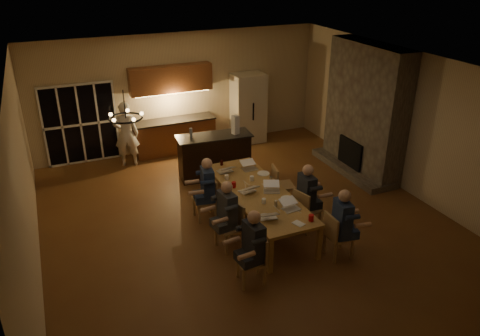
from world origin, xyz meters
The scene contains 44 objects.
floor centered at (0.00, 0.00, 0.00)m, with size 9.00×9.00×0.00m, color brown.
back_wall centered at (0.00, 4.52, 1.60)m, with size 8.00×0.04×3.20m, color #CBB98F.
left_wall centered at (-4.02, 0.00, 1.60)m, with size 0.04×9.00×3.20m, color #CBB98F.
right_wall centered at (4.02, 0.00, 1.60)m, with size 0.04×9.00×3.20m, color #CBB98F.
ceiling centered at (0.00, 0.00, 3.22)m, with size 8.00×9.00×0.04m, color white.
french_doors centered at (-2.70, 4.47, 1.05)m, with size 1.86×0.08×2.10m, color black.
fireplace centered at (3.70, 1.20, 1.60)m, with size 0.58×2.50×3.20m, color #5E584A.
kitchenette centered at (-0.30, 4.20, 1.20)m, with size 2.24×0.68×2.40m, color brown, non-canonical shape.
refrigerator centered at (1.90, 4.15, 1.00)m, with size 0.90×0.68×2.00m, color beige.
dining_table centered at (0.18, -0.16, 0.38)m, with size 1.10×3.21×0.75m, color #AC8744.
bar_island centered at (0.16, 2.30, 0.54)m, with size 1.81×0.68×1.08m, color black.
chair_left_near centered at (-0.72, -1.80, 0.45)m, with size 0.44×0.44×0.89m, color #A97E54, non-canonical shape.
chair_left_mid centered at (-0.67, -0.70, 0.45)m, with size 0.44×0.44×0.89m, color #A97E54, non-canonical shape.
chair_left_far centered at (-0.74, 0.49, 0.45)m, with size 0.44×0.44×0.89m, color #A97E54, non-canonical shape.
chair_right_near centered at (1.06, -1.75, 0.45)m, with size 0.44×0.44×0.89m, color #A97E54, non-canonical shape.
chair_right_mid centered at (1.00, -0.72, 0.45)m, with size 0.44×0.44×0.89m, color #A97E54, non-canonical shape.
chair_right_far centered at (1.07, 0.42, 0.45)m, with size 0.44×0.44×0.89m, color #A97E54, non-canonical shape.
person_left_near centered at (-0.68, -1.81, 0.69)m, with size 0.60×0.60×1.38m, color #22252B, non-canonical shape.
person_right_near centered at (1.06, -1.78, 0.69)m, with size 0.60×0.60×1.38m, color navy, non-canonical shape.
person_left_mid centered at (-0.70, -0.67, 0.69)m, with size 0.60×0.60×1.38m, color #3D4248, non-canonical shape.
person_right_mid centered at (1.02, -0.63, 0.69)m, with size 0.60×0.60×1.38m, color #22252B, non-canonical shape.
person_left_far centered at (-0.68, 0.43, 0.69)m, with size 0.60×0.60×1.38m, color navy, non-canonical shape.
standing_person centered at (-1.67, 3.83, 0.86)m, with size 0.62×0.41×1.71m, color white.
chandelier centered at (-2.32, -0.51, 2.75)m, with size 0.54×0.54×0.03m, color black.
laptop_a centered at (-0.10, -1.13, 0.86)m, with size 0.32×0.28×0.23m, color silver, non-canonical shape.
laptop_b centered at (0.44, -1.05, 0.86)m, with size 0.32×0.28×0.23m, color silver, non-canonical shape.
laptop_c centered at (-0.02, -0.07, 0.86)m, with size 0.32×0.28×0.23m, color silver, non-canonical shape.
laptop_d centered at (0.42, -0.27, 0.86)m, with size 0.32×0.28×0.23m, color silver, non-canonical shape.
laptop_e centered at (-0.09, 0.97, 0.86)m, with size 0.32×0.28×0.23m, color silver, non-canonical shape.
laptop_f centered at (0.45, 0.85, 0.86)m, with size 0.32×0.28×0.23m, color silver, non-canonical shape.
mug_front centered at (0.07, -0.63, 0.80)m, with size 0.08×0.08×0.10m, color white.
mug_mid centered at (0.27, 0.34, 0.80)m, with size 0.09×0.09×0.10m, color white.
mug_back centered at (-0.20, 0.60, 0.80)m, with size 0.09×0.09×0.10m, color white.
redcup_near centered at (0.57, -1.54, 0.81)m, with size 0.09×0.09×0.12m, color #BB0C0E.
redcup_mid centered at (-0.20, 0.20, 0.81)m, with size 0.09×0.09×0.12m, color #BB0C0E.
can_silver centered at (0.23, -0.83, 0.81)m, with size 0.06×0.06×0.12m, color #B2B2B7.
can_cola centered at (-0.03, 1.30, 0.81)m, with size 0.07×0.07×0.12m, color #3F0F0C.
can_right centered at (0.60, 0.12, 0.81)m, with size 0.07×0.07×0.12m, color #B2B2B7.
plate_near centered at (0.56, -0.67, 0.76)m, with size 0.25×0.25×0.02m, color white.
plate_left centered at (-0.14, -1.11, 0.76)m, with size 0.23×0.23×0.02m, color white.
plate_far centered at (0.63, 0.53, 0.76)m, with size 0.26×0.26×0.02m, color white.
notepad centered at (0.31, -1.54, 0.76)m, with size 0.15×0.21×0.01m, color white.
bar_bottle centered at (-0.39, 2.38, 1.20)m, with size 0.08×0.08×0.24m, color #99999E.
bar_blender centered at (0.68, 2.21, 1.31)m, with size 0.15×0.15×0.46m, color silver.
Camera 1 is at (-3.43, -7.61, 5.14)m, focal length 35.00 mm.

